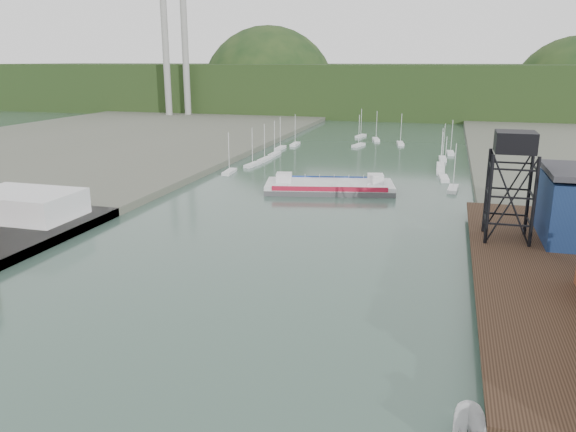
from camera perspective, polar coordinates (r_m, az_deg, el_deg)
The scene contains 7 objects.
east_pier at distance 78.21m, azimuth 23.36°, elevation -5.22°, with size 14.00×70.00×2.45m.
white_shed at distance 107.24m, azimuth -25.19°, elevation 1.07°, with size 18.00×12.00×4.50m, color silver.
lift_tower at distance 87.27m, azimuth 22.03°, elevation 6.33°, with size 6.50×6.50×16.00m.
marina_sailboats at distance 170.56m, azimuth 7.12°, elevation 6.10°, with size 57.71×92.65×0.90m.
smokestacks at distance 291.82m, azimuth -11.32°, elevation 15.63°, with size 11.20×8.20×60.00m.
distant_hills at distance 331.06m, azimuth 11.01°, elevation 12.20°, with size 500.00×120.00×80.00m.
chain_ferry at distance 124.08m, azimuth 4.23°, elevation 3.03°, with size 29.57×16.77×4.01m.
Camera 1 is at (25.68, -27.91, 27.85)m, focal length 35.00 mm.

